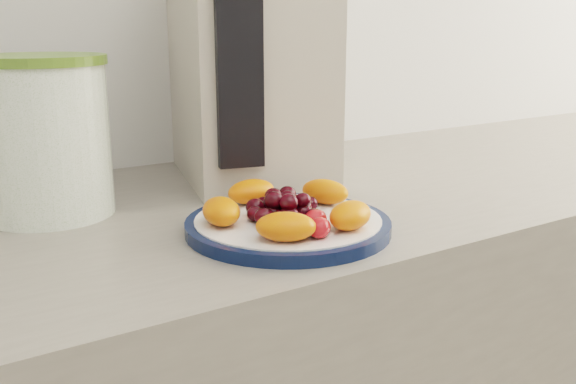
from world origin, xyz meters
TOP-DOWN VIEW (x-y plane):
  - plate_rim at (0.03, 1.05)m, footprint 0.25×0.25m
  - plate_face at (0.03, 1.05)m, footprint 0.23×0.23m
  - canister at (-0.20, 1.28)m, footprint 0.17×0.17m
  - canister_lid at (-0.20, 1.28)m, footprint 0.17×0.17m
  - appliance_body at (0.13, 1.33)m, footprint 0.28×0.34m
  - appliance_panel at (0.04, 1.19)m, footprint 0.07×0.04m
  - fruit_plate at (0.02, 1.04)m, footprint 0.22×0.21m

SIDE VIEW (x-z plane):
  - plate_rim at x=0.03m, z-range 0.90..0.91m
  - plate_face at x=0.03m, z-range 0.90..0.92m
  - fruit_plate at x=0.02m, z-range 0.91..0.95m
  - canister at x=-0.20m, z-range 0.90..1.10m
  - appliance_body at x=0.13m, z-range 0.90..1.27m
  - appliance_panel at x=0.04m, z-range 0.95..1.23m
  - canister_lid at x=-0.20m, z-range 1.10..1.11m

